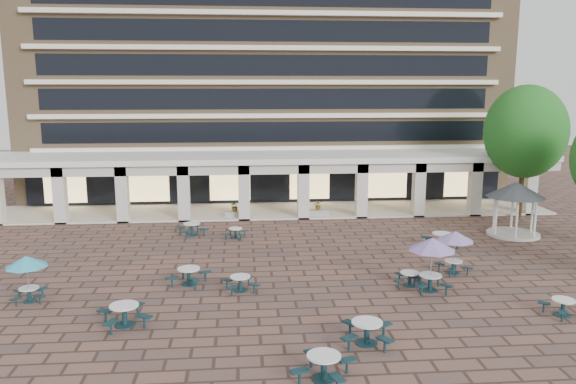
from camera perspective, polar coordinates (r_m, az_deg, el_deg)
name	(u,v)px	position (r m, az deg, el deg)	size (l,w,h in m)	color
ground	(289,276)	(28.43, 0.06, -8.54)	(120.00, 120.00, 0.00)	brown
apartment_building	(265,50)	(52.37, -2.38, 14.21)	(40.00, 15.50, 25.20)	#937753
retail_arcade	(272,173)	(42.09, -1.65, 1.98)	(42.00, 6.60, 4.40)	white
picnic_table_0	(124,313)	(23.63, -16.29, -11.73)	(2.35, 2.35, 0.87)	#123037
picnic_table_1	(324,365)	(19.00, 3.65, -17.11)	(2.32, 2.32, 0.84)	#123037
picnic_table_2	(367,330)	(21.45, 8.02, -13.76)	(2.22, 2.22, 0.87)	#123037
picnic_table_4	(27,263)	(27.16, -25.03, -6.58)	(1.80, 1.80, 2.08)	#123037
picnic_table_5	(240,282)	(26.44, -4.87, -9.10)	(1.84, 1.84, 0.71)	#123037
picnic_table_6	(432,246)	(26.64, 14.41, -5.36)	(2.19, 2.19, 2.53)	#123037
picnic_table_7	(563,306)	(26.29, 26.17, -10.34)	(1.81, 1.81, 0.70)	#123037
picnic_table_8	(192,228)	(36.32, -9.74, -3.64)	(2.19, 2.19, 0.80)	#123037
picnic_table_9	(189,275)	(27.55, -10.04, -8.27)	(2.19, 2.19, 0.81)	#123037
picnic_table_10	(410,278)	(27.60, 12.26, -8.51)	(1.79, 1.79, 0.67)	#123037
picnic_table_11	(455,238)	(29.48, 16.60, -4.49)	(1.91, 1.91, 2.20)	#123037
picnic_table_12	(235,232)	(35.33, -5.36, -4.08)	(1.70, 1.70, 0.65)	#123037
picnic_table_13	(442,239)	(34.37, 15.37, -4.62)	(2.24, 2.24, 0.87)	#123037
gazebo	(516,196)	(38.23, 22.14, -0.36)	(3.65, 3.65, 3.40)	beige
tree_east_c	(525,132)	(43.10, 22.97, 5.66)	(5.71, 5.71, 9.52)	#3C2C18
planter_left	(235,211)	(40.62, -5.40, -1.93)	(1.50, 0.82, 1.29)	#9B9B95
planter_right	(318,210)	(41.01, 3.10, -1.87)	(1.50, 0.66, 1.21)	#9B9B95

